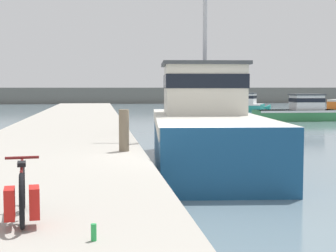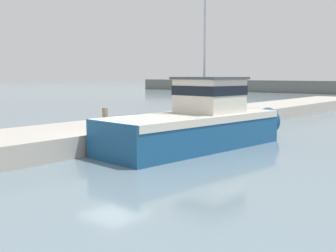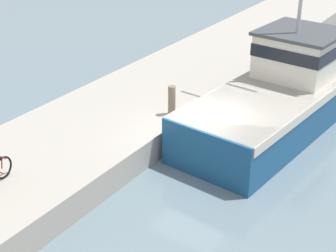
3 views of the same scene
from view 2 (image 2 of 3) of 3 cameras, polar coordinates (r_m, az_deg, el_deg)
The scene contains 4 objects.
ground_plane at distance 18.21m, azimuth -7.30°, elevation -4.31°, with size 320.00×320.00×0.00m, color slate.
dock_pier at distance 20.86m, azimuth -14.05°, elevation -1.72°, with size 4.93×80.00×0.94m, color #A39E93.
fishing_boat_main at distance 20.59m, azimuth 4.36°, elevation 0.56°, with size 4.26×11.82×9.71m.
mooring_post at distance 19.84m, azimuth -8.52°, elevation 0.91°, with size 0.26×0.26×1.08m, color #756651.
Camera 2 is at (13.10, -12.14, 3.53)m, focal length 45.00 mm.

